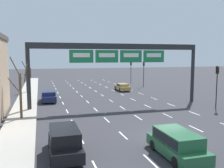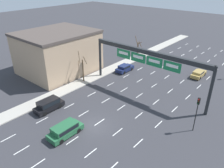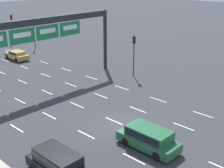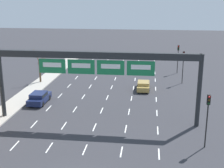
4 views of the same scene
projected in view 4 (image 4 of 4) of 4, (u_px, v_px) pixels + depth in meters
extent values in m
cube|color=white|center=(15.00, 146.00, 28.75)|extent=(0.12, 2.00, 0.01)
cube|color=white|center=(34.00, 124.00, 33.52)|extent=(0.12, 2.00, 0.01)
cube|color=white|center=(49.00, 108.00, 38.30)|extent=(0.12, 2.00, 0.01)
cube|color=white|center=(60.00, 96.00, 43.07)|extent=(0.12, 2.00, 0.01)
cube|color=white|center=(69.00, 86.00, 47.85)|extent=(0.12, 2.00, 0.01)
cube|color=white|center=(77.00, 78.00, 52.62)|extent=(0.12, 2.00, 0.01)
cube|color=white|center=(83.00, 71.00, 57.40)|extent=(0.12, 2.00, 0.01)
cube|color=white|center=(88.00, 65.00, 62.17)|extent=(0.12, 2.00, 0.01)
cube|color=white|center=(92.00, 60.00, 66.95)|extent=(0.12, 2.00, 0.01)
cube|color=white|center=(49.00, 148.00, 28.37)|extent=(0.12, 2.00, 0.01)
cube|color=white|center=(64.00, 126.00, 33.14)|extent=(0.12, 2.00, 0.01)
cube|color=white|center=(75.00, 109.00, 37.92)|extent=(0.12, 2.00, 0.01)
cube|color=white|center=(83.00, 97.00, 42.69)|extent=(0.12, 2.00, 0.01)
cube|color=white|center=(90.00, 86.00, 47.47)|extent=(0.12, 2.00, 0.01)
cube|color=white|center=(96.00, 78.00, 52.24)|extent=(0.12, 2.00, 0.01)
cube|color=white|center=(100.00, 71.00, 57.02)|extent=(0.12, 2.00, 0.01)
cube|color=white|center=(104.00, 65.00, 61.79)|extent=(0.12, 2.00, 0.01)
cube|color=white|center=(108.00, 60.00, 66.57)|extent=(0.12, 2.00, 0.01)
cube|color=white|center=(85.00, 150.00, 27.99)|extent=(0.12, 2.00, 0.01)
cube|color=white|center=(94.00, 127.00, 32.76)|extent=(0.12, 2.00, 0.01)
cube|color=white|center=(102.00, 110.00, 37.54)|extent=(0.12, 2.00, 0.01)
cube|color=white|center=(107.00, 98.00, 42.31)|extent=(0.12, 2.00, 0.01)
cube|color=white|center=(112.00, 87.00, 47.09)|extent=(0.12, 2.00, 0.01)
cube|color=white|center=(115.00, 79.00, 51.86)|extent=(0.12, 2.00, 0.01)
cube|color=white|center=(118.00, 72.00, 56.64)|extent=(0.12, 2.00, 0.01)
cube|color=white|center=(121.00, 66.00, 61.42)|extent=(0.12, 2.00, 0.01)
cube|color=white|center=(123.00, 61.00, 66.19)|extent=(0.12, 2.00, 0.01)
cube|color=white|center=(121.00, 152.00, 27.61)|extent=(0.12, 2.00, 0.01)
cube|color=white|center=(126.00, 129.00, 32.38)|extent=(0.12, 2.00, 0.01)
cube|color=white|center=(129.00, 112.00, 37.16)|extent=(0.12, 2.00, 0.01)
cube|color=white|center=(132.00, 98.00, 41.93)|extent=(0.12, 2.00, 0.01)
cube|color=white|center=(133.00, 88.00, 46.71)|extent=(0.12, 2.00, 0.01)
cube|color=white|center=(135.00, 79.00, 51.48)|extent=(0.12, 2.00, 0.01)
cube|color=white|center=(136.00, 72.00, 56.26)|extent=(0.12, 2.00, 0.01)
cube|color=white|center=(138.00, 66.00, 61.04)|extent=(0.12, 2.00, 0.01)
cube|color=white|center=(139.00, 61.00, 65.81)|extent=(0.12, 2.00, 0.01)
cube|color=white|center=(159.00, 154.00, 27.23)|extent=(0.12, 2.00, 0.01)
cube|color=white|center=(158.00, 130.00, 32.00)|extent=(0.12, 2.00, 0.01)
cube|color=white|center=(157.00, 113.00, 36.78)|extent=(0.12, 2.00, 0.01)
cube|color=white|center=(156.00, 99.00, 41.55)|extent=(0.12, 2.00, 0.01)
cube|color=white|center=(156.00, 89.00, 46.33)|extent=(0.12, 2.00, 0.01)
cube|color=white|center=(155.00, 80.00, 51.10)|extent=(0.12, 2.00, 0.01)
cube|color=white|center=(155.00, 73.00, 55.88)|extent=(0.12, 2.00, 0.01)
cube|color=white|center=(155.00, 67.00, 60.66)|extent=(0.12, 2.00, 0.01)
cube|color=white|center=(154.00, 62.00, 65.43)|extent=(0.12, 2.00, 0.01)
cylinder|color=#232628|center=(1.00, 84.00, 34.53)|extent=(0.47, 0.47, 7.74)
cylinder|color=#232628|center=(199.00, 91.00, 32.07)|extent=(0.47, 0.47, 7.74)
cube|color=#232628|center=(96.00, 55.00, 32.34)|extent=(21.40, 0.60, 0.70)
cube|color=#197542|center=(52.00, 66.00, 32.88)|extent=(2.86, 0.08, 1.52)
cube|color=white|center=(52.00, 65.00, 32.80)|extent=(2.00, 0.02, 0.49)
cube|color=#197542|center=(81.00, 67.00, 32.52)|extent=(2.86, 0.08, 1.52)
cube|color=white|center=(81.00, 66.00, 32.44)|extent=(2.00, 0.02, 0.49)
cube|color=#197542|center=(111.00, 68.00, 32.17)|extent=(2.86, 0.08, 1.52)
cube|color=white|center=(111.00, 66.00, 32.09)|extent=(2.00, 0.02, 0.49)
cube|color=#197542|center=(141.00, 68.00, 31.81)|extent=(2.86, 0.08, 1.52)
cube|color=white|center=(141.00, 67.00, 31.73)|extent=(2.00, 0.02, 0.49)
cube|color=#A88947|center=(143.00, 86.00, 45.74)|extent=(1.77, 4.37, 0.67)
cube|color=#A88947|center=(143.00, 83.00, 45.34)|extent=(1.63, 2.27, 0.42)
cube|color=black|center=(143.00, 83.00, 45.34)|extent=(1.66, 2.09, 0.30)
cylinder|color=black|center=(138.00, 85.00, 47.14)|extent=(0.22, 0.66, 0.66)
cylinder|color=black|center=(149.00, 85.00, 46.96)|extent=(0.22, 0.66, 0.66)
cylinder|color=black|center=(138.00, 90.00, 44.64)|extent=(0.22, 0.66, 0.66)
cylinder|color=black|center=(149.00, 90.00, 44.45)|extent=(0.22, 0.66, 0.66)
cube|color=#19234C|center=(39.00, 99.00, 40.07)|extent=(1.87, 4.40, 0.73)
cube|color=#19234C|center=(38.00, 95.00, 39.64)|extent=(1.72, 2.29, 0.52)
cube|color=black|center=(38.00, 95.00, 39.64)|extent=(1.76, 2.11, 0.37)
cylinder|color=black|center=(37.00, 97.00, 41.49)|extent=(0.22, 0.66, 0.66)
cylinder|color=black|center=(49.00, 98.00, 41.29)|extent=(0.22, 0.66, 0.66)
cylinder|color=black|center=(29.00, 104.00, 38.97)|extent=(0.22, 0.66, 0.66)
cylinder|color=black|center=(43.00, 104.00, 38.77)|extent=(0.22, 0.66, 0.66)
cylinder|color=black|center=(206.00, 126.00, 27.90)|extent=(0.12, 0.12, 4.13)
cube|color=black|center=(209.00, 100.00, 27.21)|extent=(0.30, 0.24, 0.90)
sphere|color=red|center=(209.00, 97.00, 27.01)|extent=(0.20, 0.20, 0.20)
sphere|color=#412F0C|center=(209.00, 100.00, 27.09)|extent=(0.20, 0.20, 0.20)
sphere|color=#0E3515|center=(209.00, 103.00, 27.17)|extent=(0.20, 0.20, 0.20)
cylinder|color=black|center=(183.00, 70.00, 48.63)|extent=(0.12, 0.12, 4.20)
cube|color=black|center=(184.00, 54.00, 47.94)|extent=(0.30, 0.24, 0.90)
sphere|color=#3D0E0C|center=(184.00, 52.00, 47.73)|extent=(0.20, 0.20, 0.20)
sphere|color=gold|center=(184.00, 54.00, 47.81)|extent=(0.20, 0.20, 0.20)
sphere|color=#0E3515|center=(184.00, 56.00, 47.90)|extent=(0.20, 0.20, 0.20)
cylinder|color=black|center=(178.00, 62.00, 55.07)|extent=(0.12, 0.12, 4.12)
cube|color=black|center=(178.00, 48.00, 54.38)|extent=(0.30, 0.24, 0.90)
sphere|color=red|center=(179.00, 46.00, 54.18)|extent=(0.20, 0.20, 0.20)
sphere|color=#412F0C|center=(179.00, 48.00, 54.26)|extent=(0.20, 0.20, 0.20)
sphere|color=#0E3515|center=(178.00, 50.00, 54.34)|extent=(0.20, 0.20, 0.20)
cylinder|color=brown|center=(40.00, 71.00, 49.04)|extent=(0.29, 0.29, 3.63)
cylinder|color=brown|center=(41.00, 61.00, 49.23)|extent=(1.34, 0.34, 1.04)
cylinder|color=brown|center=(37.00, 57.00, 47.92)|extent=(1.19, 0.49, 2.15)
cylinder|color=brown|center=(43.00, 62.00, 48.62)|extent=(0.18, 1.39, 1.78)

